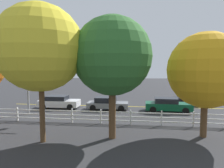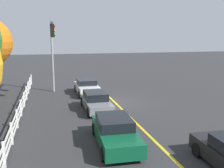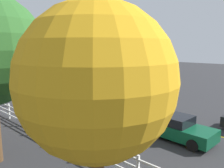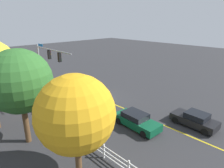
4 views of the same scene
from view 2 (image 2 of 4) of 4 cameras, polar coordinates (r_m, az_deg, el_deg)
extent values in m
plane|color=#2D2D30|center=(20.68, 0.72, -4.26)|extent=(120.00, 120.00, 0.00)
cube|color=gold|center=(17.01, 4.25, -7.62)|extent=(28.00, 0.16, 0.01)
cylinder|color=gray|center=(25.01, -13.37, 5.84)|extent=(0.20, 0.20, 6.68)
cylinder|color=gray|center=(21.27, -13.52, 13.22)|extent=(7.36, 0.12, 0.12)
cube|color=#0C59B2|center=(24.06, -13.72, 13.56)|extent=(1.10, 0.03, 0.28)
cube|color=black|center=(22.09, -13.49, 11.56)|extent=(0.32, 0.28, 1.00)
sphere|color=red|center=(22.10, -13.13, 12.41)|extent=(0.17, 0.17, 0.17)
sphere|color=orange|center=(22.09, -13.10, 11.58)|extent=(0.17, 0.17, 0.17)
sphere|color=#148C19|center=(22.08, -13.06, 10.75)|extent=(0.17, 0.17, 0.17)
cube|color=black|center=(19.84, -13.37, 11.69)|extent=(0.32, 0.28, 1.00)
sphere|color=red|center=(19.85, -12.97, 12.63)|extent=(0.17, 0.17, 0.17)
sphere|color=orange|center=(19.84, -12.93, 11.71)|extent=(0.17, 0.17, 0.17)
sphere|color=#148C19|center=(19.84, -12.89, 10.79)|extent=(0.17, 0.17, 0.17)
cylinder|color=black|center=(12.34, 18.77, -13.96)|extent=(0.65, 0.25, 0.64)
cube|color=silver|center=(23.79, -5.72, -0.93)|extent=(4.37, 1.93, 0.68)
cube|color=black|center=(23.89, -5.84, 0.52)|extent=(2.17, 1.71, 0.47)
cylinder|color=black|center=(22.59, -2.91, -2.15)|extent=(0.64, 0.23, 0.64)
cylinder|color=black|center=(22.29, -7.27, -2.40)|extent=(0.64, 0.23, 0.64)
cylinder|color=black|center=(25.41, -4.35, -0.71)|extent=(0.64, 0.23, 0.64)
cylinder|color=black|center=(25.15, -8.23, -0.91)|extent=(0.64, 0.23, 0.64)
cube|color=slate|center=(18.58, -3.63, -4.40)|extent=(4.31, 1.76, 0.57)
cube|color=black|center=(18.65, -3.78, -2.59)|extent=(2.25, 1.57, 0.54)
cylinder|color=black|center=(17.44, -0.09, -6.04)|extent=(0.64, 0.23, 0.64)
cylinder|color=black|center=(17.12, -5.27, -6.41)|extent=(0.64, 0.23, 0.64)
cylinder|color=black|center=(20.17, -2.24, -3.72)|extent=(0.64, 0.23, 0.64)
cylinder|color=black|center=(19.89, -6.71, -3.99)|extent=(0.64, 0.23, 0.64)
cube|color=#0C4C2D|center=(12.78, 0.71, -11.32)|extent=(4.60, 2.01, 0.67)
cube|color=black|center=(12.78, 0.50, -8.52)|extent=(2.30, 1.72, 0.50)
cylinder|color=black|center=(11.72, 6.48, -14.78)|extent=(0.65, 0.25, 0.64)
cylinder|color=black|center=(11.35, -1.88, -15.59)|extent=(0.65, 0.25, 0.64)
cylinder|color=black|center=(14.43, 2.70, -9.69)|extent=(0.65, 0.25, 0.64)
cylinder|color=black|center=(14.14, -3.99, -10.14)|extent=(0.65, 0.25, 0.64)
cube|color=white|center=(11.59, -23.30, -14.54)|extent=(0.10, 0.10, 1.15)
cube|color=white|center=(13.75, -21.80, -10.40)|extent=(0.10, 0.10, 1.15)
cube|color=white|center=(15.97, -20.74, -7.40)|extent=(0.10, 0.10, 1.15)
cube|color=white|center=(18.22, -19.95, -5.13)|extent=(0.10, 0.10, 1.15)
cube|color=white|center=(20.50, -19.34, -3.36)|extent=(0.10, 0.10, 1.15)
cube|color=white|center=(22.79, -18.85, -1.95)|extent=(0.10, 0.10, 1.15)
cube|color=white|center=(25.10, -18.45, -0.79)|extent=(0.10, 0.10, 1.15)
cube|color=white|center=(27.42, -18.12, 0.17)|extent=(0.10, 0.10, 1.15)
cube|color=white|center=(29.74, -17.84, 0.98)|extent=(0.10, 0.10, 1.15)
cube|color=white|center=(16.99, -20.40, -4.98)|extent=(26.00, 0.06, 0.09)
cube|color=white|center=(17.08, -20.32, -6.11)|extent=(26.00, 0.06, 0.09)
cube|color=white|center=(17.17, -20.25, -7.13)|extent=(26.00, 0.06, 0.09)
camera|label=1|loc=(22.58, -63.27, 2.55)|focal=31.38mm
camera|label=3|loc=(10.27, -71.97, 3.12)|focal=36.42mm
camera|label=4|loc=(10.70, -99.85, 21.61)|focal=31.42mm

